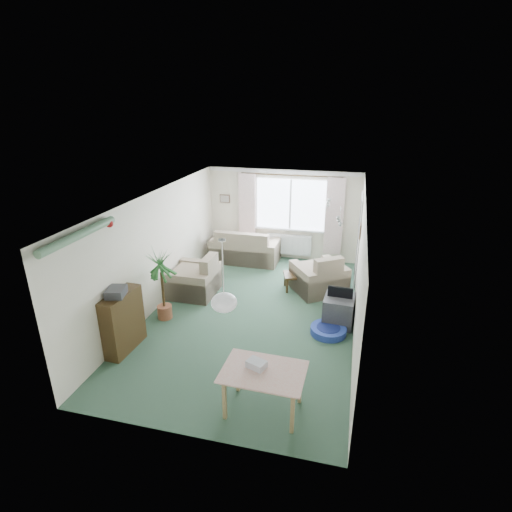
% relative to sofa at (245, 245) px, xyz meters
% --- Properties ---
extents(ground, '(6.50, 6.50, 0.00)m').
position_rel_sofa_xyz_m(ground, '(0.91, -2.75, -0.45)').
color(ground, '#2E4D3A').
extents(window, '(1.80, 0.03, 1.30)m').
position_rel_sofa_xyz_m(window, '(1.11, 0.48, 1.05)').
color(window, white).
extents(curtain_rod, '(2.60, 0.03, 0.03)m').
position_rel_sofa_xyz_m(curtain_rod, '(1.11, 0.40, 1.82)').
color(curtain_rod, black).
extents(curtain_left, '(0.45, 0.08, 2.00)m').
position_rel_sofa_xyz_m(curtain_left, '(-0.04, 0.38, 0.82)').
color(curtain_left, beige).
extents(curtain_right, '(0.45, 0.08, 2.00)m').
position_rel_sofa_xyz_m(curtain_right, '(2.26, 0.38, 0.82)').
color(curtain_right, beige).
extents(radiator, '(1.20, 0.10, 0.55)m').
position_rel_sofa_xyz_m(radiator, '(1.11, 0.44, -0.05)').
color(radiator, white).
extents(doorway, '(0.03, 0.95, 2.00)m').
position_rel_sofa_xyz_m(doorway, '(2.89, -0.55, 0.55)').
color(doorway, black).
extents(pendant_lamp, '(0.36, 0.36, 0.36)m').
position_rel_sofa_xyz_m(pendant_lamp, '(1.11, -5.05, 1.03)').
color(pendant_lamp, white).
extents(tinsel_garland, '(1.60, 1.60, 0.12)m').
position_rel_sofa_xyz_m(tinsel_garland, '(-1.01, -5.05, 1.83)').
color(tinsel_garland, '#196626').
extents(bauble_cluster_a, '(0.20, 0.20, 0.20)m').
position_rel_sofa_xyz_m(bauble_cluster_a, '(2.21, -1.85, 1.77)').
color(bauble_cluster_a, silver).
extents(bauble_cluster_b, '(0.20, 0.20, 0.20)m').
position_rel_sofa_xyz_m(bauble_cluster_b, '(2.51, -3.05, 1.77)').
color(bauble_cluster_b, silver).
extents(wall_picture_back, '(0.28, 0.03, 0.22)m').
position_rel_sofa_xyz_m(wall_picture_back, '(-0.69, 0.48, 1.10)').
color(wall_picture_back, brown).
extents(wall_picture_right, '(0.03, 0.24, 0.30)m').
position_rel_sofa_xyz_m(wall_picture_right, '(2.89, -1.55, 1.10)').
color(wall_picture_right, brown).
extents(sofa, '(1.79, 0.96, 0.89)m').
position_rel_sofa_xyz_m(sofa, '(0.00, 0.00, 0.00)').
color(sofa, beige).
rests_on(sofa, ground).
extents(armchair_corner, '(1.41, 1.40, 0.93)m').
position_rel_sofa_xyz_m(armchair_corner, '(2.09, -1.36, 0.02)').
color(armchair_corner, '#BCB48E').
rests_on(armchair_corner, ground).
extents(armchair_left, '(0.98, 1.03, 0.91)m').
position_rel_sofa_xyz_m(armchair_left, '(-0.59, -2.15, 0.01)').
color(armchair_left, beige).
rests_on(armchair_left, ground).
extents(coffee_table, '(0.93, 0.68, 0.37)m').
position_rel_sofa_xyz_m(coffee_table, '(1.71, -1.35, -0.26)').
color(coffee_table, black).
rests_on(coffee_table, ground).
extents(photo_frame, '(0.12, 0.05, 0.16)m').
position_rel_sofa_xyz_m(photo_frame, '(1.66, -1.32, 0.01)').
color(photo_frame, brown).
rests_on(photo_frame, coffee_table).
extents(bookshelf, '(0.34, 0.88, 1.06)m').
position_rel_sofa_xyz_m(bookshelf, '(-0.93, -4.44, 0.08)').
color(bookshelf, black).
rests_on(bookshelf, ground).
extents(hifi_box, '(0.36, 0.41, 0.14)m').
position_rel_sofa_xyz_m(hifi_box, '(-0.94, -4.51, 0.68)').
color(hifi_box, '#303035').
rests_on(hifi_box, bookshelf).
extents(houseplant, '(0.78, 0.78, 1.44)m').
position_rel_sofa_xyz_m(houseplant, '(-0.74, -3.31, 0.27)').
color(houseplant, '#21551D').
rests_on(houseplant, ground).
extents(dining_table, '(1.04, 0.71, 0.64)m').
position_rel_sofa_xyz_m(dining_table, '(1.72, -5.31, -0.13)').
color(dining_table, '#A7735B').
rests_on(dining_table, ground).
extents(gift_box, '(0.30, 0.26, 0.12)m').
position_rel_sofa_xyz_m(gift_box, '(1.61, -5.26, 0.25)').
color(gift_box, silver).
rests_on(gift_box, dining_table).
extents(tv_cube, '(0.60, 0.65, 0.56)m').
position_rel_sofa_xyz_m(tv_cube, '(2.61, -2.69, -0.17)').
color(tv_cube, '#333337').
rests_on(tv_cube, ground).
extents(pet_bed, '(0.68, 0.68, 0.13)m').
position_rel_sofa_xyz_m(pet_bed, '(2.45, -3.11, -0.38)').
color(pet_bed, '#1F468E').
rests_on(pet_bed, ground).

